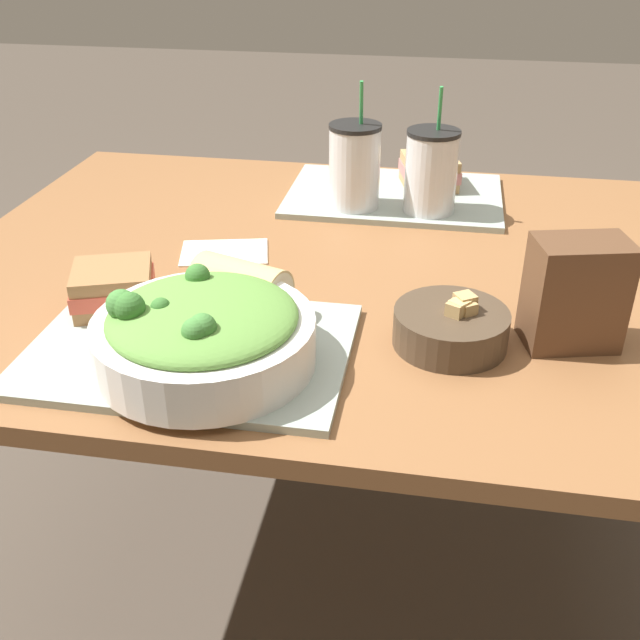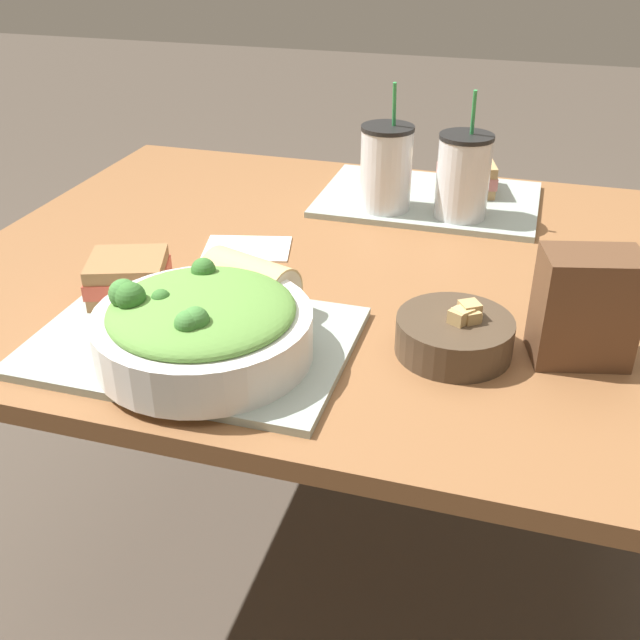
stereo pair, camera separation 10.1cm
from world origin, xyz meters
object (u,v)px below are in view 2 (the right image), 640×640
baguette_near (251,283)px  drink_cup_dark (386,170)px  soup_bowl (455,334)px  sandwich_far (466,176)px  sandwich_near (129,277)px  chip_bag (585,308)px  napkin_folded (247,248)px  drink_cup_red (463,179)px  salad_bowl (202,325)px

baguette_near → drink_cup_dark: 0.47m
soup_bowl → baguette_near: 0.31m
soup_bowl → sandwich_far: bearing=95.5°
sandwich_near → sandwich_far: 0.76m
chip_bag → napkin_folded: size_ratio=0.90×
drink_cup_red → napkin_folded: size_ratio=1.39×
soup_bowl → baguette_near: baguette_near is taller
sandwich_far → drink_cup_dark: drink_cup_dark is taller
chip_bag → sandwich_far: bearing=96.9°
sandwich_far → soup_bowl: bearing=-98.9°
salad_bowl → drink_cup_dark: bearing=78.9°
baguette_near → chip_bag: size_ratio=1.02×
napkin_folded → drink_cup_dark: bearing=50.2°
napkin_folded → chip_bag: bearing=-20.2°
drink_cup_dark → sandwich_near: bearing=-121.9°
drink_cup_red → chip_bag: 0.49m
sandwich_far → drink_cup_dark: bearing=-148.9°
drink_cup_red → chip_bag: drink_cup_red is taller
soup_bowl → sandwich_far: (-0.06, 0.62, 0.02)m
sandwich_near → drink_cup_red: (0.44, 0.48, 0.04)m
salad_bowl → drink_cup_red: drink_cup_red is taller
sandwich_far → drink_cup_dark: (-0.14, -0.14, 0.04)m
soup_bowl → drink_cup_red: size_ratio=0.67×
sandwich_near → drink_cup_dark: (0.30, 0.48, 0.04)m
drink_cup_dark → drink_cup_red: (0.15, 0.00, -0.00)m
drink_cup_dark → drink_cup_red: bearing=0.0°
chip_bag → sandwich_near: bearing=168.9°
salad_bowl → sandwich_near: (-0.18, 0.12, -0.01)m
chip_bag → napkin_folded: chip_bag is taller
drink_cup_red → chip_bag: (0.22, -0.44, -0.01)m
napkin_folded → salad_bowl: bearing=-77.5°
soup_bowl → chip_bag: size_ratio=1.04×
sandwich_near → baguette_near: size_ratio=0.93×
drink_cup_dark → baguette_near: bearing=-103.1°
salad_bowl → chip_bag: (0.48, 0.16, 0.02)m
baguette_near → drink_cup_red: size_ratio=0.66×
chip_bag → baguette_near: bearing=167.3°
sandwich_near → sandwich_far: size_ratio=1.05×
sandwich_far → sandwich_near: bearing=-139.7°
sandwich_near → drink_cup_red: drink_cup_red is taller
napkin_folded → drink_cup_red: bearing=34.5°
salad_bowl → soup_bowl: 0.34m
soup_bowl → sandwich_near: 0.50m
sandwich_far → chip_bag: size_ratio=0.91×
drink_cup_dark → soup_bowl: bearing=-67.2°
soup_bowl → chip_bag: bearing=11.8°
soup_bowl → salad_bowl: bearing=-159.0°
drink_cup_red → napkin_folded: drink_cup_red is taller
sandwich_far → chip_bag: bearing=-83.7°
sandwich_near → napkin_folded: size_ratio=0.85×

